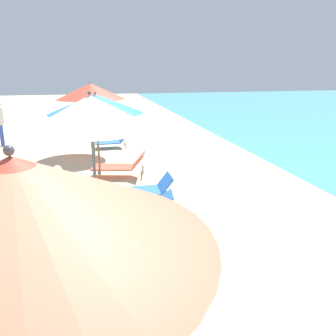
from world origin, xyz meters
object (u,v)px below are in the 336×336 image
object	(u,v)px
lounger_second_inland	(139,267)
beach_ball	(57,170)
lounger_third_inland	(147,189)
umbrella_third	(96,104)
umbrella_nearest	(16,204)
umbrella_second	(91,112)
umbrella_farthest	(91,91)
lounger_third_shoreside	(120,165)
lounger_farthest_shoreside	(112,141)
lounger_second_shoreside	(143,205)

from	to	relation	value
lounger_second_inland	beach_ball	size ratio (longest dim) A/B	5.41
lounger_second_inland	beach_ball	distance (m)	5.96
lounger_third_inland	umbrella_third	bearing A→B (deg)	-42.48
umbrella_third	lounger_third_inland	distance (m)	2.39
umbrella_nearest	lounger_third_inland	bearing A→B (deg)	73.21
lounger_second_inland	lounger_third_inland	distance (m)	3.22
umbrella_second	umbrella_farthest	xyz separation A→B (m)	(0.06, 6.68, -0.11)
beach_ball	lounger_third_inland	bearing A→B (deg)	-49.19
umbrella_second	lounger_third_shoreside	distance (m)	4.42
lounger_third_shoreside	lounger_third_inland	distance (m)	1.99
umbrella_farthest	lounger_second_inland	bearing A→B (deg)	-86.62
lounger_third_inland	lounger_farthest_shoreside	distance (m)	5.71
umbrella_second	lounger_farthest_shoreside	bearing A→B (deg)	84.26
lounger_second_shoreside	lounger_farthest_shoreside	bearing A→B (deg)	-79.95
lounger_second_shoreside	beach_ball	world-z (taller)	lounger_second_shoreside
umbrella_nearest	lounger_farthest_shoreside	bearing A→B (deg)	83.77
lounger_second_shoreside	beach_ball	bearing A→B (deg)	-52.15
umbrella_third	lounger_farthest_shoreside	xyz separation A→B (m)	(0.63, 4.68, -1.91)
lounger_second_shoreside	beach_ball	xyz separation A→B (m)	(-1.98, 3.56, -0.17)
umbrella_nearest	lounger_third_shoreside	distance (m)	7.67
lounger_second_inland	umbrella_farthest	size ratio (longest dim) A/B	0.58
lounger_third_shoreside	umbrella_third	bearing A→B (deg)	70.50
umbrella_nearest	lounger_farthest_shoreside	size ratio (longest dim) A/B	2.09
lounger_second_shoreside	lounger_second_inland	bearing A→B (deg)	88.30
umbrella_second	umbrella_third	world-z (taller)	umbrella_second
umbrella_third	umbrella_farthest	size ratio (longest dim) A/B	0.96
umbrella_nearest	umbrella_third	size ratio (longest dim) A/B	1.06
umbrella_nearest	umbrella_farthest	distance (m)	10.16
beach_ball	umbrella_second	bearing A→B (deg)	-76.85
lounger_second_inland	umbrella_farthest	distance (m)	8.15
umbrella_nearest	umbrella_second	bearing A→B (deg)	82.72
lounger_second_inland	lounger_third_shoreside	xyz separation A→B (m)	(0.21, 5.08, 0.06)
beach_ball	lounger_farthest_shoreside	bearing A→B (deg)	59.44
lounger_third_inland	lounger_second_inland	bearing A→B (deg)	79.81
lounger_second_shoreside	umbrella_third	xyz separation A→B (m)	(-0.79, 1.97, 1.88)
umbrella_farthest	beach_ball	xyz separation A→B (m)	(-1.12, -2.15, -2.11)
lounger_second_shoreside	umbrella_farthest	xyz separation A→B (m)	(-0.87, 5.70, 1.94)
umbrella_nearest	lounger_second_inland	world-z (taller)	umbrella_nearest
lounger_second_inland	umbrella_third	world-z (taller)	umbrella_third
lounger_second_shoreside	lounger_farthest_shoreside	size ratio (longest dim) A/B	1.09
umbrella_nearest	beach_ball	distance (m)	8.30
umbrella_second	umbrella_farthest	distance (m)	6.69
umbrella_third	beach_ball	size ratio (longest dim) A/B	9.03
lounger_second_shoreside	lounger_third_shoreside	world-z (taller)	lounger_third_shoreside
lounger_third_shoreside	lounger_third_inland	size ratio (longest dim) A/B	1.28
umbrella_second	lounger_second_inland	size ratio (longest dim) A/B	1.81
lounger_third_shoreside	lounger_third_inland	world-z (taller)	lounger_third_shoreside
umbrella_farthest	beach_ball	bearing A→B (deg)	-117.44
lounger_third_inland	umbrella_farthest	size ratio (longest dim) A/B	0.49
umbrella_second	beach_ball	world-z (taller)	umbrella_second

